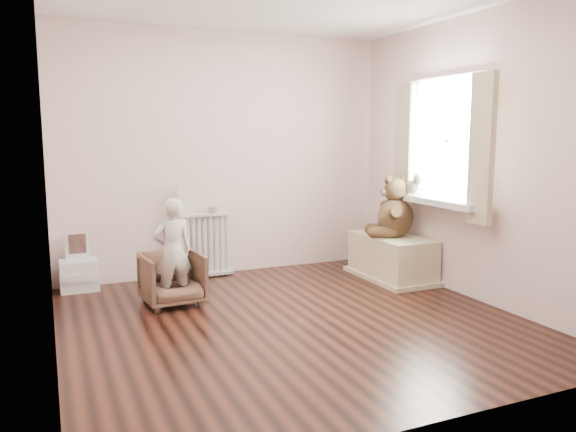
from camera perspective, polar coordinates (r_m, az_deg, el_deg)
name	(u,v)px	position (r m, az deg, el deg)	size (l,w,h in m)	color
floor	(293,321)	(4.68, 0.52, -10.59)	(3.60, 3.60, 0.01)	black
back_wall	(225,154)	(6.12, -6.37, 6.25)	(3.60, 0.02, 2.60)	silver
front_wall	(441,178)	(2.89, 15.27, 3.70)	(3.60, 0.02, 2.60)	silver
left_wall	(45,167)	(4.05, -23.49, 4.56)	(0.02, 3.60, 2.60)	silver
right_wall	(473,158)	(5.42, 18.29, 5.61)	(0.02, 3.60, 2.60)	silver
window	(449,141)	(5.62, 16.01, 7.32)	(0.03, 0.90, 1.10)	white
window_sill	(439,202)	(5.60, 15.06, 1.40)	(0.22, 1.10, 0.06)	silver
curtain_left	(482,149)	(5.12, 19.09, 6.45)	(0.06, 0.26, 1.30)	beige
curtain_right	(404,146)	(6.01, 11.69, 6.95)	(0.06, 0.26, 1.30)	beige
radiator	(202,241)	(6.02, -8.73, -2.55)	(0.65, 0.12, 0.69)	silver
paper_doll	(186,200)	(5.92, -10.28, 1.63)	(0.18, 0.02, 0.31)	beige
tin_a	(213,210)	(6.00, -7.64, 0.62)	(0.11, 0.11, 0.07)	#A59E8C
toy_vanity	(79,263)	(5.83, -20.50, -4.50)	(0.35, 0.25, 0.56)	silver
armchair	(172,279)	(5.15, -11.66, -6.26)	(0.50, 0.52, 0.47)	brown
child	(173,251)	(5.04, -11.63, -3.55)	(0.35, 0.23, 0.95)	beige
toy_bench	(392,260)	(6.05, 10.51, -4.38)	(0.51, 0.97, 0.45)	beige
teddy_bear	(396,216)	(5.97, 10.87, 0.02)	(0.50, 0.39, 0.62)	#372616
plush_cat	(413,185)	(5.90, 12.61, 3.10)	(0.16, 0.26, 0.22)	gray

